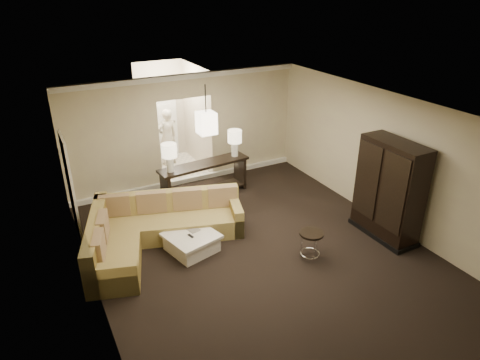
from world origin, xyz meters
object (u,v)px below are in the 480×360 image
armoire (389,192)px  person (167,134)px  coffee_table (192,242)px  sectional_sofa (152,230)px  console_table (205,177)px  drink_table (311,240)px

armoire → person: size_ratio=1.15×
coffee_table → person: size_ratio=0.61×
sectional_sofa → console_table: (1.77, 1.49, 0.16)m
console_table → armoire: (2.55, -3.33, 0.46)m
sectional_sofa → drink_table: size_ratio=6.12×
drink_table → person: bearing=98.4°
sectional_sofa → coffee_table: sectional_sofa is taller
drink_table → armoire: bearing=-0.8°
sectional_sofa → person: (1.66, 3.83, 0.54)m
sectional_sofa → drink_table: (2.49, -1.81, 0.05)m
sectional_sofa → armoire: (4.32, -1.84, 0.63)m
sectional_sofa → console_table: 2.32m
coffee_table → armoire: 4.02m
sectional_sofa → coffee_table: (0.61, -0.53, -0.17)m
armoire → sectional_sofa: bearing=157.0°
sectional_sofa → coffee_table: bearing=-23.8°
console_table → person: size_ratio=1.28×
coffee_table → console_table: (1.16, 2.01, 0.33)m
console_table → person: person is taller
sectional_sofa → person: 4.21m
coffee_table → drink_table: size_ratio=1.92×
console_table → sectional_sofa: bearing=-145.2°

